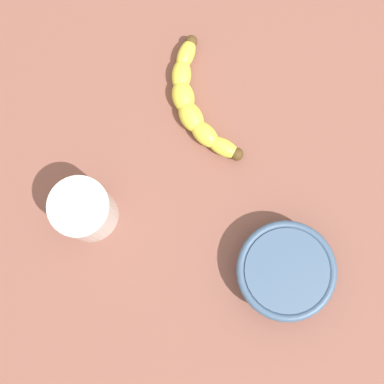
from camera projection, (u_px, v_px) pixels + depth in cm
name	position (u px, v px, depth cm)	size (l,w,h in cm)	color
wooden_tabletop	(171.00, 191.00, 82.39)	(120.00, 120.00, 3.00)	brown
banana	(194.00, 104.00, 81.31)	(20.47, 11.18, 3.42)	yellow
smoothie_glass	(85.00, 211.00, 75.87)	(8.47, 8.47, 9.48)	silver
ceramic_bowl	(285.00, 271.00, 75.89)	(14.23, 14.23, 5.19)	#3D5675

